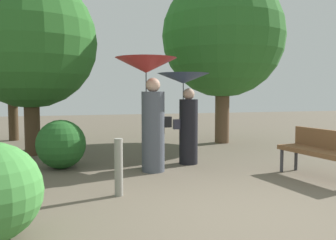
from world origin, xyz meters
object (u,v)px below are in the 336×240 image
object	(u,v)px
tree_near_right	(223,27)
tree_mid_left	(29,31)
person_left	(149,94)
person_right	(186,103)
park_bench	(321,149)
tree_near_left	(11,65)
path_marker_post	(119,167)

from	to	relation	value
tree_near_right	tree_mid_left	size ratio (longest dim) A/B	1.16
tree_mid_left	person_left	bearing A→B (deg)	-48.09
person_right	tree_mid_left	distance (m)	4.03
park_bench	tree_near_left	distance (m)	9.01
person_left	tree_near_right	bearing A→B (deg)	-39.07
person_right	path_marker_post	size ratio (longest dim) A/B	2.26
tree_near_left	tree_mid_left	size ratio (longest dim) A/B	0.76
path_marker_post	park_bench	bearing A→B (deg)	0.88
person_left	person_right	world-z (taller)	person_left
person_left	path_marker_post	size ratio (longest dim) A/B	2.55
person_left	tree_near_right	distance (m)	4.69
person_right	tree_near_right	distance (m)	3.95
person_right	park_bench	size ratio (longest dim) A/B	1.20
tree_near_right	person_left	bearing A→B (deg)	-133.09
tree_near_right	path_marker_post	xyz separation A→B (m)	(-3.71, -4.53, -2.94)
tree_near_left	tree_near_right	distance (m)	6.44
tree_mid_left	path_marker_post	distance (m)	4.83
person_left	tree_near_right	world-z (taller)	tree_near_right
person_right	tree_near_right	size ratio (longest dim) A/B	0.35
person_right	tree_near_right	world-z (taller)	tree_near_right
person_left	tree_near_right	xyz separation A→B (m)	(2.93, 3.13, 1.92)
person_right	tree_near_left	bearing A→B (deg)	42.29
person_right	tree_mid_left	size ratio (longest dim) A/B	0.41
path_marker_post	tree_mid_left	bearing A→B (deg)	110.39
park_bench	tree_mid_left	distance (m)	6.66
person_right	person_left	bearing A→B (deg)	122.92
tree_near_right	tree_mid_left	world-z (taller)	tree_near_right
tree_near_left	path_marker_post	world-z (taller)	tree_near_left
person_right	tree_near_left	world-z (taller)	tree_near_left
tree_near_left	tree_near_right	world-z (taller)	tree_near_right
path_marker_post	tree_near_left	bearing A→B (deg)	108.07
tree_near_left	tree_mid_left	world-z (taller)	tree_mid_left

